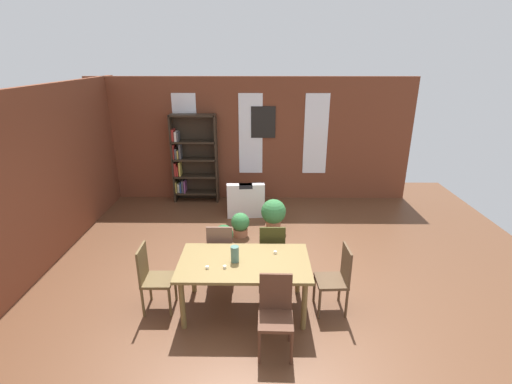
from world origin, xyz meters
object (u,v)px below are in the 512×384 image
(vase_on_table, at_px, (235,254))
(armchair_white, at_px, (245,200))
(bookshelf_tall, at_px, (192,159))
(dining_chair_far_right, at_px, (272,250))
(dining_table, at_px, (244,267))
(potted_plant_window, at_px, (273,213))
(potted_plant_corner, at_px, (224,237))
(dining_chair_far_left, at_px, (221,250))
(potted_plant_by_shelf, at_px, (240,224))
(dining_chair_head_left, at_px, (152,276))
(dining_chair_head_right, at_px, (337,277))
(dining_chair_near_right, at_px, (276,312))

(vase_on_table, distance_m, armchair_white, 3.41)
(vase_on_table, distance_m, bookshelf_tall, 4.27)
(dining_chair_far_right, height_order, bookshelf_tall, bookshelf_tall)
(dining_chair_far_right, xyz_separation_m, armchair_white, (-0.51, 2.65, -0.23))
(dining_table, bearing_deg, potted_plant_window, 78.99)
(potted_plant_corner, relative_size, potted_plant_window, 0.80)
(dining_chair_far_left, height_order, dining_chair_far_right, same)
(dining_table, distance_m, potted_plant_by_shelf, 2.25)
(dining_chair_head_left, relative_size, armchair_white, 1.10)
(potted_plant_by_shelf, bearing_deg, dining_chair_far_left, -98.37)
(dining_chair_head_right, height_order, dining_chair_far_right, same)
(dining_chair_far_right, xyz_separation_m, dining_chair_near_right, (0.00, -1.44, 0.00))
(dining_chair_far_left, distance_m, potted_plant_window, 1.93)
(vase_on_table, bearing_deg, dining_chair_far_right, 54.57)
(bookshelf_tall, height_order, armchair_white, bookshelf_tall)
(dining_chair_head_right, relative_size, dining_chair_far_right, 1.00)
(dining_chair_far_right, distance_m, dining_chair_near_right, 1.44)
(dining_chair_head_left, distance_m, dining_chair_far_left, 1.11)
(dining_table, relative_size, dining_chair_far_right, 1.82)
(dining_chair_far_left, distance_m, dining_chair_far_right, 0.78)
(dining_table, distance_m, dining_chair_head_left, 1.25)
(dining_chair_far_right, xyz_separation_m, potted_plant_window, (0.08, 1.72, -0.14))
(dining_table, distance_m, potted_plant_window, 2.50)
(dining_chair_far_right, bearing_deg, dining_chair_head_right, -40.09)
(dining_chair_near_right, distance_m, potted_plant_corner, 2.42)
(dining_chair_head_left, xyz_separation_m, dining_chair_head_right, (2.48, 0.00, 0.00))
(dining_chair_far_right, xyz_separation_m, potted_plant_corner, (-0.82, 0.83, -0.22))
(dining_chair_far_right, height_order, potted_plant_by_shelf, dining_chair_far_right)
(dining_chair_far_right, relative_size, potted_plant_by_shelf, 2.03)
(dining_table, height_order, dining_chair_head_left, dining_chair_head_left)
(dining_chair_head_left, distance_m, dining_chair_far_right, 1.78)
(dining_chair_head_right, distance_m, potted_plant_window, 2.56)
(dining_chair_near_right, relative_size, potted_plant_window, 1.45)
(dining_chair_head_left, distance_m, potted_plant_corner, 1.76)
(dining_chair_head_left, height_order, dining_chair_far_right, same)
(dining_table, bearing_deg, bookshelf_tall, 108.84)
(vase_on_table, relative_size, dining_chair_far_right, 0.23)
(potted_plant_corner, bearing_deg, dining_table, -74.62)
(dining_chair_near_right, distance_m, potted_plant_by_shelf, 2.99)
(dining_chair_near_right, relative_size, bookshelf_tall, 0.46)
(potted_plant_by_shelf, relative_size, potted_plant_window, 0.71)
(dining_table, bearing_deg, dining_chair_head_right, 0.18)
(armchair_white, height_order, potted_plant_window, armchair_white)
(armchair_white, bearing_deg, dining_chair_head_right, -67.98)
(armchair_white, bearing_deg, vase_on_table, -90.00)
(dining_table, bearing_deg, dining_chair_far_left, 118.46)
(dining_chair_far_right, relative_size, bookshelf_tall, 0.46)
(dining_chair_head_right, xyz_separation_m, bookshelf_tall, (-2.63, 4.07, 0.51))
(dining_chair_far_right, height_order, potted_plant_corner, dining_chair_far_right)
(dining_chair_head_left, distance_m, potted_plant_window, 2.98)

